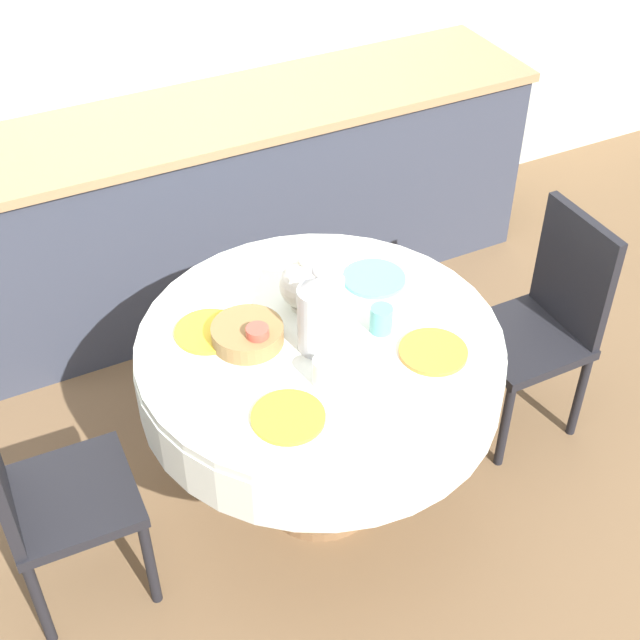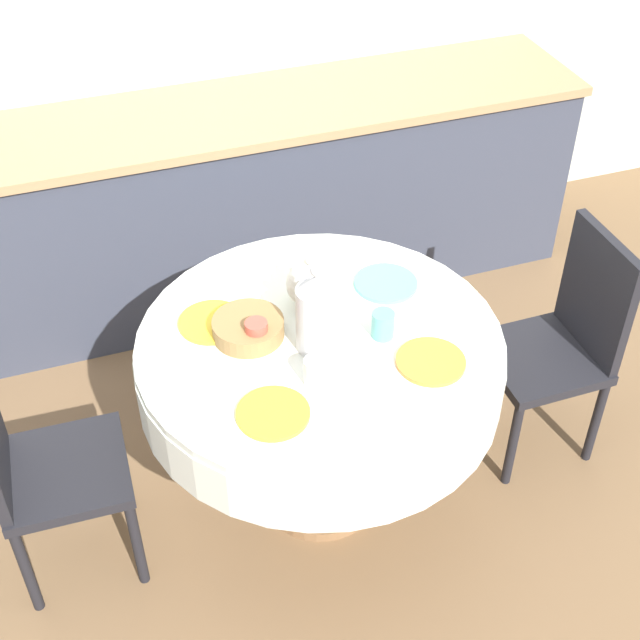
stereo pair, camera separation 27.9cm
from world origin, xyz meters
The scene contains 16 objects.
ground_plane centered at (0.00, 0.00, 0.00)m, with size 12.00×12.00×0.00m, color brown.
kitchen_counter centered at (0.00, 1.34, 0.47)m, with size 3.24×0.64×0.93m.
dining_table centered at (0.00, 0.00, 0.64)m, with size 1.20×1.20×0.77m.
chair_left centered at (0.94, 0.00, 0.51)m, with size 0.40×0.40×0.93m.
chair_right centered at (-0.94, 0.03, 0.51)m, with size 0.41×0.41×0.93m.
plate_near_left centered at (-0.24, -0.27, 0.78)m, with size 0.22×0.22×0.01m, color yellow.
cup_near_left centered at (-0.08, -0.19, 0.82)m, with size 0.07×0.07×0.09m, color white.
plate_near_right centered at (0.29, -0.22, 0.78)m, with size 0.22×0.22×0.01m, color orange.
cup_near_right centered at (0.20, -0.05, 0.82)m, with size 0.07×0.07×0.09m, color #5BA39E.
plate_far_left centered at (-0.31, 0.19, 0.78)m, with size 0.22×0.22×0.01m, color yellow.
cup_far_left centered at (-0.20, 0.04, 0.82)m, with size 0.07×0.07×0.09m, color #CC4C3D.
plate_far_right centered at (0.31, 0.19, 0.78)m, with size 0.22×0.22×0.01m, color #60BCB7.
cup_far_right centered at (0.13, 0.15, 0.82)m, with size 0.07×0.07×0.09m, color white.
coffee_carafe centered at (-0.02, -0.03, 0.91)m, with size 0.13×0.13×0.32m.
teapot centered at (0.03, 0.17, 0.86)m, with size 0.22×0.16×0.21m.
bread_basket centered at (-0.21, 0.09, 0.80)m, with size 0.23×0.23×0.06m, color olive.
Camera 2 is at (-0.70, -2.02, 2.66)m, focal length 50.00 mm.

